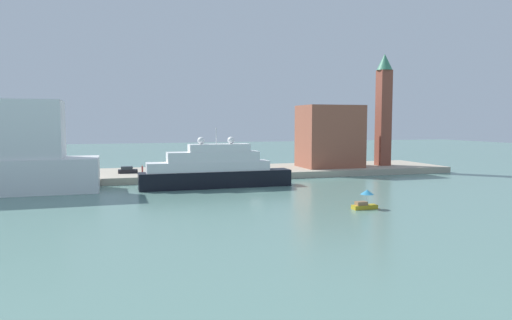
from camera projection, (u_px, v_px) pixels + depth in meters
ground at (257, 192)px, 83.76m from camera, size 400.00×400.00×0.00m
quay_dock at (223, 172)px, 109.07m from camera, size 110.00×21.22×1.43m
large_yacht at (214, 170)px, 88.87m from camera, size 29.03×4.33×11.44m
small_motorboat at (365, 201)px, 67.17m from camera, size 3.65×1.92×2.79m
harbor_building at (330, 136)px, 114.44m from camera, size 14.29×10.68×15.09m
bell_tower at (384, 106)px, 118.17m from camera, size 3.97×3.97×28.14m
parked_car at (128, 170)px, 101.00m from camera, size 4.09×1.83×1.48m
person_figure at (142, 169)px, 101.59m from camera, size 0.36×0.36×1.67m
mooring_bollard at (246, 172)px, 100.83m from camera, size 0.53×0.53×0.71m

